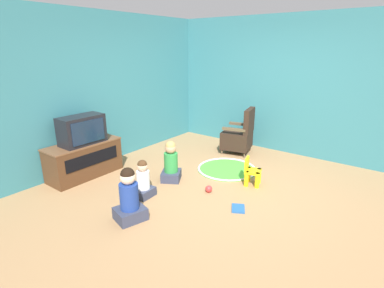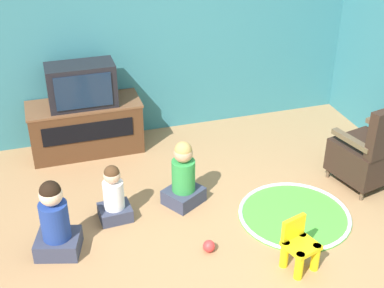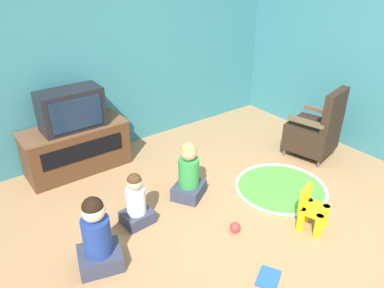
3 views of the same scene
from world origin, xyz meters
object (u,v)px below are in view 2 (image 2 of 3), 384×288
object	(u,v)px
television	(82,85)
yellow_kid_chair	(299,248)
tv_cabinet	(86,126)
black_armchair	(369,153)
child_watching_right	(183,177)
child_watching_left	(55,223)
child_watching_center	(114,196)
toy_ball	(209,246)

from	to	relation	value
television	yellow_kid_chair	size ratio (longest dim) A/B	1.61
tv_cabinet	television	xyz separation A→B (m)	(-0.00, -0.04, 0.50)
yellow_kid_chair	black_armchair	bearing A→B (deg)	19.56
black_armchair	child_watching_right	xyz separation A→B (m)	(-1.83, 0.23, -0.07)
yellow_kid_chair	child_watching_left	bearing A→B (deg)	140.55
television	black_armchair	distance (m)	2.99
child_watching_left	child_watching_center	bearing A→B (deg)	46.32
television	child_watching_right	world-z (taller)	television
yellow_kid_chair	child_watching_center	distance (m)	1.68
yellow_kid_chair	child_watching_left	world-z (taller)	child_watching_left
yellow_kid_chair	child_watching_right	xyz separation A→B (m)	(-0.63, 1.12, 0.10)
child_watching_left	child_watching_right	world-z (taller)	child_watching_left
television	toy_ball	world-z (taller)	television
toy_ball	yellow_kid_chair	bearing A→B (deg)	-31.36
black_armchair	toy_ball	size ratio (longest dim) A/B	8.83
black_armchair	child_watching_center	xyz separation A→B (m)	(-2.50, 0.18, -0.11)
child_watching_left	toy_ball	xyz separation A→B (m)	(1.21, -0.37, -0.25)
yellow_kid_chair	toy_ball	xyz separation A→B (m)	(-0.63, 0.38, -0.14)
toy_ball	child_watching_center	bearing A→B (deg)	134.60
tv_cabinet	yellow_kid_chair	world-z (taller)	tv_cabinet
tv_cabinet	black_armchair	distance (m)	2.98
black_armchair	child_watching_center	size ratio (longest dim) A/B	1.65
toy_ball	child_watching_right	bearing A→B (deg)	90.48
television	child_watching_right	distance (m)	1.53
television	yellow_kid_chair	distance (m)	2.79
tv_cabinet	television	distance (m)	0.51
child_watching_right	toy_ball	distance (m)	0.77
child_watching_left	child_watching_right	bearing A→B (deg)	32.88
child_watching_center	child_watching_left	bearing A→B (deg)	-153.02
child_watching_left	yellow_kid_chair	bearing A→B (deg)	-6.32
child_watching_center	toy_ball	size ratio (longest dim) A/B	5.35
black_armchair	yellow_kid_chair	bearing A→B (deg)	23.47
television	yellow_kid_chair	xyz separation A→B (m)	(1.38, -2.35, -0.62)
tv_cabinet	black_armchair	bearing A→B (deg)	-30.21
tv_cabinet	child_watching_left	distance (m)	1.69
television	child_watching_left	bearing A→B (deg)	-106.10
child_watching_left	tv_cabinet	bearing A→B (deg)	90.31
child_watching_left	toy_ball	distance (m)	1.29
child_watching_right	child_watching_center	bearing A→B (deg)	153.43
tv_cabinet	yellow_kid_chair	xyz separation A→B (m)	(1.38, -2.39, -0.11)
tv_cabinet	yellow_kid_chair	bearing A→B (deg)	-60.01
black_armchair	yellow_kid_chair	world-z (taller)	black_armchair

